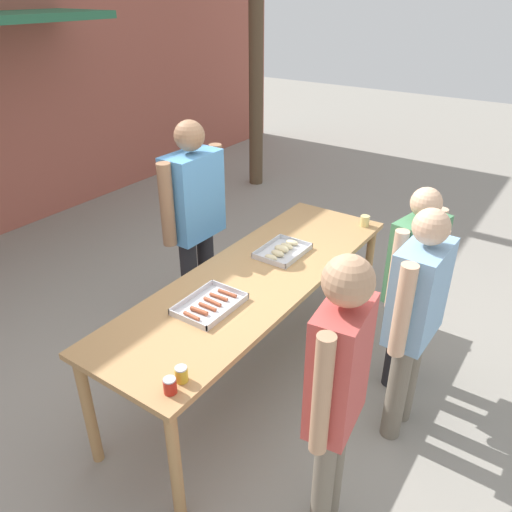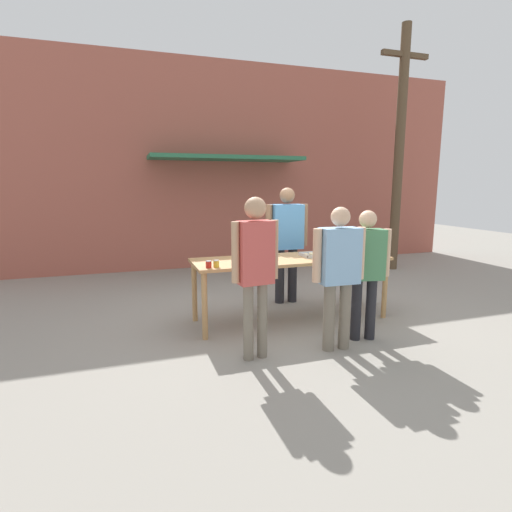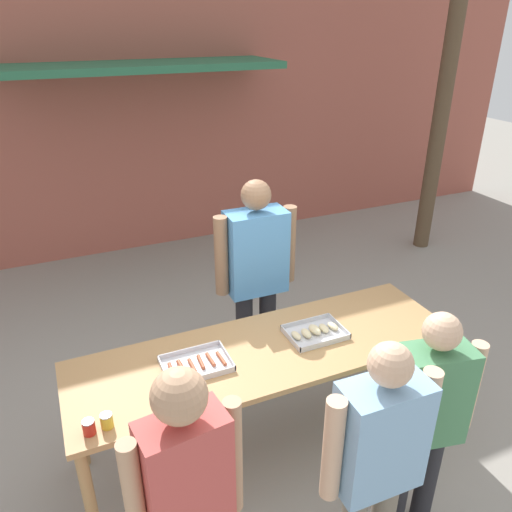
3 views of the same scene
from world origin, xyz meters
TOP-DOWN VIEW (x-y plane):
  - ground_plane at (0.00, 0.00)m, footprint 24.00×24.00m
  - building_facade_back at (0.00, 3.98)m, footprint 12.00×1.11m
  - serving_table at (0.00, 0.00)m, footprint 2.68×0.84m
  - food_tray_sausages at (-0.50, 0.01)m, footprint 0.43×0.31m
  - food_tray_buns at (0.38, 0.02)m, footprint 0.41×0.30m
  - condiment_jar_mustard at (-1.20, -0.30)m, footprint 0.07×0.07m
  - condiment_jar_ketchup at (-1.11, -0.29)m, footprint 0.07×0.07m
  - beer_cup at (1.20, -0.30)m, footprint 0.08×0.08m
  - person_server_behind_table at (0.26, 0.78)m, footprint 0.69×0.27m
  - person_customer_holding_hotdog at (-0.86, -1.05)m, footprint 0.52×0.24m
  - person_customer_with_cup at (0.54, -0.95)m, footprint 0.58×0.30m
  - person_customer_waiting_in_line at (0.08, -1.11)m, footprint 0.63×0.25m
  - utility_pole at (3.51, 2.41)m, footprint 1.10×0.20m

SIDE VIEW (x-z plane):
  - ground_plane at x=0.00m, z-range 0.00..0.00m
  - serving_table at x=0.00m, z-range 0.35..1.22m
  - food_tray_sausages at x=-0.50m, z-range 0.86..0.91m
  - food_tray_buns at x=0.38m, z-range 0.86..0.92m
  - condiment_jar_mustard at x=-1.20m, z-range 0.87..0.96m
  - condiment_jar_ketchup at x=-1.11m, z-range 0.87..0.96m
  - beer_cup at x=1.20m, z-range 0.87..0.96m
  - person_customer_with_cup at x=0.54m, z-range 0.14..1.70m
  - person_customer_waiting_in_line at x=0.08m, z-range 0.15..1.76m
  - person_customer_holding_hotdog at x=-0.86m, z-range 0.19..1.92m
  - person_server_behind_table at x=0.26m, z-range 0.17..1.97m
  - building_facade_back at x=0.00m, z-range 0.01..4.51m
  - utility_pole at x=3.51m, z-range 0.10..5.17m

